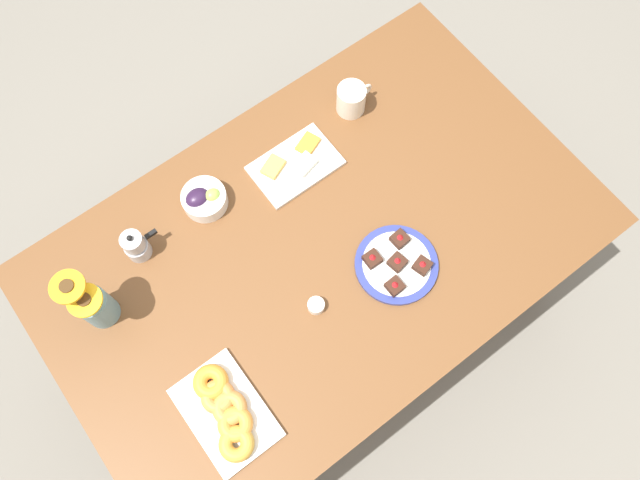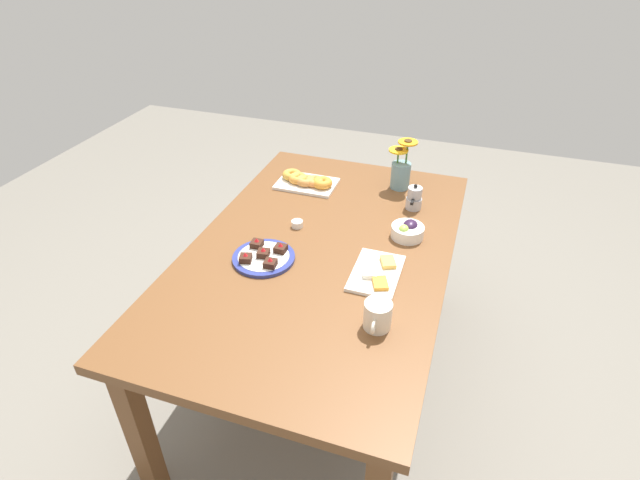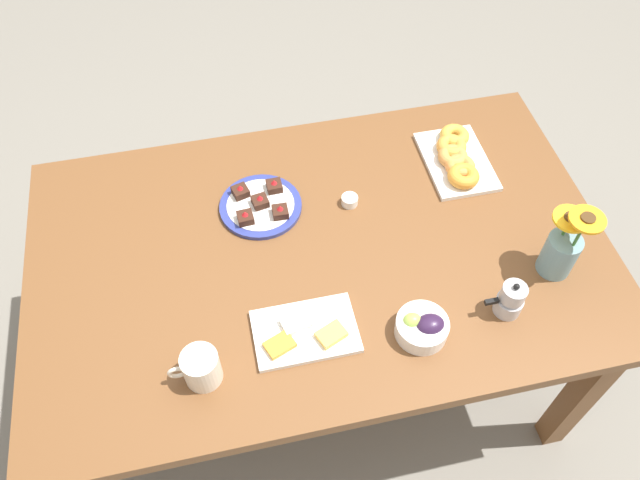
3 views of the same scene
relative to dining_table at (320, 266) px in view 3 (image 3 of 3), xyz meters
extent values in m
plane|color=slate|center=(0.00, 0.00, -0.65)|extent=(6.00, 6.00, 0.00)
cube|color=brown|center=(0.00, 0.00, 0.07)|extent=(1.60, 1.00, 0.04)
cube|color=brown|center=(-0.72, -0.42, -0.30)|extent=(0.07, 0.07, 0.70)
cube|color=brown|center=(0.72, -0.42, -0.30)|extent=(0.07, 0.07, 0.70)
cube|color=brown|center=(-0.72, 0.42, -0.30)|extent=(0.07, 0.07, 0.70)
cylinder|color=silver|center=(0.35, 0.31, 0.13)|extent=(0.09, 0.09, 0.10)
cylinder|color=brown|center=(0.35, 0.31, 0.18)|extent=(0.08, 0.08, 0.00)
torus|color=silver|center=(0.41, 0.31, 0.13)|extent=(0.05, 0.01, 0.05)
cylinder|color=white|center=(-0.19, 0.31, 0.11)|extent=(0.13, 0.13, 0.05)
ellipsoid|color=#2D1938|center=(-0.21, 0.32, 0.13)|extent=(0.07, 0.06, 0.04)
ellipsoid|color=#9EC14C|center=(-0.17, 0.30, 0.13)|extent=(0.05, 0.04, 0.04)
cube|color=white|center=(0.09, 0.25, 0.09)|extent=(0.26, 0.17, 0.01)
cube|color=#EFB74C|center=(0.03, 0.28, 0.11)|extent=(0.08, 0.07, 0.02)
cube|color=white|center=(0.11, 0.23, 0.11)|extent=(0.08, 0.06, 0.02)
cube|color=orange|center=(0.16, 0.28, 0.11)|extent=(0.08, 0.07, 0.01)
cube|color=white|center=(-0.48, -0.23, 0.09)|extent=(0.19, 0.28, 0.01)
torus|color=gold|center=(-0.50, -0.31, 0.12)|extent=(0.11, 0.11, 0.04)
torus|color=orange|center=(-0.47, -0.27, 0.12)|extent=(0.09, 0.09, 0.04)
torus|color=#CE853F|center=(-0.46, -0.23, 0.12)|extent=(0.10, 0.10, 0.04)
torus|color=orange|center=(-0.47, -0.19, 0.12)|extent=(0.11, 0.11, 0.04)
torus|color=orange|center=(-0.47, -0.15, 0.12)|extent=(0.13, 0.13, 0.04)
cylinder|color=white|center=(-0.12, -0.14, 0.10)|extent=(0.05, 0.05, 0.03)
cylinder|color=#C68923|center=(-0.12, -0.14, 0.11)|extent=(0.04, 0.04, 0.01)
cylinder|color=navy|center=(0.14, -0.18, 0.09)|extent=(0.24, 0.24, 0.01)
cylinder|color=white|center=(0.14, -0.18, 0.09)|extent=(0.20, 0.20, 0.01)
cube|color=#381E14|center=(0.09, -0.13, 0.11)|extent=(0.05, 0.05, 0.02)
cone|color=red|center=(0.09, -0.13, 0.13)|extent=(0.02, 0.02, 0.01)
cube|color=#381E14|center=(0.19, -0.13, 0.11)|extent=(0.05, 0.05, 0.02)
cone|color=red|center=(0.19, -0.13, 0.13)|extent=(0.02, 0.02, 0.01)
cube|color=#381E14|center=(0.09, -0.23, 0.11)|extent=(0.05, 0.05, 0.02)
cone|color=red|center=(0.09, -0.23, 0.13)|extent=(0.02, 0.02, 0.01)
cube|color=#381E14|center=(0.19, -0.23, 0.11)|extent=(0.05, 0.05, 0.02)
cone|color=red|center=(0.19, -0.23, 0.13)|extent=(0.02, 0.02, 0.01)
cube|color=#381E14|center=(0.14, -0.18, 0.11)|extent=(0.05, 0.05, 0.02)
cone|color=red|center=(0.14, -0.18, 0.13)|extent=(0.02, 0.02, 0.01)
cylinder|color=#6B939E|center=(-0.60, 0.20, 0.15)|extent=(0.09, 0.09, 0.13)
cylinder|color=#3D702D|center=(-0.61, 0.22, 0.26)|extent=(0.01, 0.01, 0.10)
cylinder|color=orange|center=(-0.61, 0.22, 0.31)|extent=(0.09, 0.09, 0.01)
cylinder|color=#472D14|center=(-0.61, 0.22, 0.32)|extent=(0.04, 0.04, 0.01)
cylinder|color=#3D702D|center=(-0.60, 0.18, 0.24)|extent=(0.01, 0.01, 0.06)
cylinder|color=yellow|center=(-0.60, 0.18, 0.27)|extent=(0.09, 0.09, 0.01)
cylinder|color=#472D14|center=(-0.60, 0.18, 0.28)|extent=(0.04, 0.04, 0.01)
cylinder|color=#B7B7BC|center=(-0.43, 0.29, 0.11)|extent=(0.07, 0.07, 0.05)
cylinder|color=#B7B7BC|center=(-0.43, 0.29, 0.14)|extent=(0.05, 0.05, 0.01)
cylinder|color=#B7B7BC|center=(-0.43, 0.29, 0.17)|extent=(0.06, 0.06, 0.04)
sphere|color=black|center=(-0.43, 0.29, 0.20)|extent=(0.02, 0.02, 0.02)
cube|color=black|center=(-0.37, 0.29, 0.15)|extent=(0.04, 0.01, 0.01)
camera|label=1|loc=(-0.37, -0.50, 1.78)|focal=35.00mm
camera|label=2|loc=(1.52, 0.51, 1.22)|focal=28.00mm
camera|label=3|loc=(0.22, 0.99, 1.48)|focal=35.00mm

